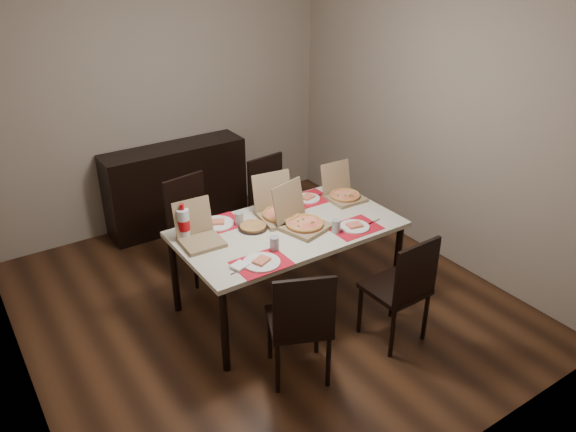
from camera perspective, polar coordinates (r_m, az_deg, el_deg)
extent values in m
cube|color=#412414|center=(4.97, -2.45, -8.85)|extent=(3.80, 4.00, 0.02)
cube|color=gray|center=(6.06, -12.88, 11.05)|extent=(3.80, 0.02, 2.60)
cube|color=gray|center=(5.51, 14.68, 9.24)|extent=(0.02, 4.00, 2.60)
cube|color=black|center=(6.15, -11.27, 2.97)|extent=(1.50, 0.40, 0.90)
cube|color=beige|center=(4.57, 0.00, -1.34)|extent=(1.80, 1.00, 0.04)
cylinder|color=black|center=(4.11, -6.47, -11.51)|extent=(0.06, 0.06, 0.71)
cylinder|color=black|center=(4.94, 11.04, -4.58)|extent=(0.06, 0.06, 0.71)
cylinder|color=black|center=(4.77, -11.46, -5.85)|extent=(0.06, 0.06, 0.71)
cylinder|color=black|center=(5.50, 4.73, -0.64)|extent=(0.06, 0.06, 0.71)
cube|color=black|center=(4.01, 1.06, -10.68)|extent=(0.55, 0.55, 0.04)
cube|color=black|center=(3.71, 1.67, -9.40)|extent=(0.40, 0.20, 0.46)
cylinder|color=black|center=(4.00, -1.07, -15.18)|extent=(0.04, 0.04, 0.43)
cylinder|color=black|center=(4.06, 4.12, -14.54)|extent=(0.04, 0.04, 0.43)
cylinder|color=black|center=(4.27, -1.86, -11.98)|extent=(0.04, 0.04, 0.43)
cylinder|color=black|center=(4.33, 2.95, -11.44)|extent=(0.04, 0.04, 0.43)
cube|color=black|center=(4.42, 10.81, -7.23)|extent=(0.43, 0.43, 0.04)
cube|color=black|center=(4.18, 12.95, -5.55)|extent=(0.42, 0.04, 0.46)
cylinder|color=black|center=(4.35, 10.54, -11.66)|extent=(0.04, 0.04, 0.43)
cylinder|color=black|center=(4.57, 13.78, -9.88)|extent=(0.04, 0.04, 0.43)
cylinder|color=black|center=(4.55, 7.32, -9.44)|extent=(0.04, 0.04, 0.43)
cylinder|color=black|center=(4.76, 10.57, -7.86)|extent=(0.04, 0.04, 0.43)
cube|color=black|center=(5.20, -9.05, -1.50)|extent=(0.48, 0.48, 0.04)
cube|color=black|center=(5.23, -10.44, 1.64)|extent=(0.42, 0.10, 0.46)
cylinder|color=black|center=(5.53, -8.41, -2.38)|extent=(0.04, 0.04, 0.43)
cylinder|color=black|center=(5.36, -11.55, -3.65)|extent=(0.04, 0.04, 0.43)
cylinder|color=black|center=(5.27, -6.14, -3.80)|extent=(0.04, 0.04, 0.43)
cylinder|color=black|center=(5.10, -9.37, -5.19)|extent=(0.04, 0.04, 0.43)
cube|color=black|center=(5.57, -1.05, 0.89)|extent=(0.47, 0.47, 0.04)
cube|color=black|center=(5.60, -2.32, 3.84)|extent=(0.42, 0.08, 0.46)
cylinder|color=black|center=(5.90, -0.82, -0.07)|extent=(0.04, 0.04, 0.43)
cylinder|color=black|center=(5.70, -3.58, -1.15)|extent=(0.04, 0.04, 0.43)
cylinder|color=black|center=(5.66, 1.54, -1.33)|extent=(0.04, 0.04, 0.43)
cylinder|color=black|center=(5.45, -1.26, -2.51)|extent=(0.04, 0.04, 0.43)
cube|color=red|center=(4.08, -2.70, -4.81)|extent=(0.40, 0.30, 0.00)
cylinder|color=white|center=(4.08, -2.70, -4.72)|extent=(0.27, 0.27, 0.01)
cube|color=#F9C37C|center=(4.07, -2.71, -4.54)|extent=(0.15, 0.13, 0.02)
cylinder|color=#94969E|center=(4.22, -1.40, -2.81)|extent=(0.07, 0.07, 0.11)
cube|color=#B2B2B7|center=(4.02, -4.70, -5.44)|extent=(0.20, 0.04, 0.00)
cube|color=white|center=(4.04, -4.95, -5.07)|extent=(0.13, 0.13, 0.02)
cube|color=red|center=(4.58, 6.76, -1.17)|extent=(0.40, 0.30, 0.00)
cylinder|color=white|center=(4.58, 6.77, -1.08)|extent=(0.24, 0.24, 0.01)
cube|color=#F9C37C|center=(4.57, 6.78, -0.92)|extent=(0.13, 0.11, 0.02)
cylinder|color=#94969E|center=(4.47, 4.91, -1.05)|extent=(0.07, 0.07, 0.11)
cube|color=#B2B2B7|center=(4.68, 8.55, -0.67)|extent=(0.20, 0.04, 0.00)
cube|color=red|center=(4.64, -7.21, -0.85)|extent=(0.40, 0.30, 0.00)
cylinder|color=white|center=(4.63, -7.21, -0.76)|extent=(0.27, 0.27, 0.01)
cube|color=#F9C37C|center=(4.62, -7.22, -0.60)|extent=(0.15, 0.14, 0.02)
cylinder|color=#94969E|center=(4.59, -4.99, -0.27)|extent=(0.07, 0.07, 0.11)
cube|color=#B2B2B7|center=(4.58, -8.64, -1.31)|extent=(0.20, 0.04, 0.00)
cube|color=white|center=(4.60, -9.21, -1.04)|extent=(0.13, 0.13, 0.02)
cube|color=red|center=(5.03, 2.01, 1.72)|extent=(0.40, 0.30, 0.00)
cylinder|color=white|center=(5.03, 2.01, 1.80)|extent=(0.22, 0.22, 0.01)
cube|color=#F9C37C|center=(5.02, 2.01, 1.96)|extent=(0.14, 0.12, 0.02)
cylinder|color=#94969E|center=(4.88, 0.71, 1.59)|extent=(0.07, 0.07, 0.11)
cube|color=#B2B2B7|center=(5.13, 3.43, 2.19)|extent=(0.20, 0.04, 0.00)
cube|color=white|center=(4.54, 1.20, -1.19)|extent=(0.16, 0.16, 0.02)
cube|color=#886E4E|center=(4.53, 1.69, -1.09)|extent=(0.42, 0.42, 0.03)
cube|color=#886E4E|center=(4.55, 0.05, 1.51)|extent=(0.35, 0.17, 0.31)
cylinder|color=#F9C37C|center=(4.52, 1.70, -0.80)|extent=(0.36, 0.36, 0.02)
cube|color=#886E4E|center=(5.05, 5.81, 1.82)|extent=(0.31, 0.31, 0.03)
cube|color=#886E4E|center=(5.09, 4.87, 3.99)|extent=(0.30, 0.08, 0.27)
cylinder|color=#F9C37C|center=(5.04, 5.82, 2.07)|extent=(0.27, 0.27, 0.02)
cube|color=#886E4E|center=(4.37, -8.76, -2.62)|extent=(0.32, 0.32, 0.03)
cube|color=#886E4E|center=(4.42, -9.67, -0.04)|extent=(0.31, 0.08, 0.27)
cube|color=#886E4E|center=(4.68, -0.72, -0.12)|extent=(0.38, 0.38, 0.03)
cube|color=#886E4E|center=(4.75, -1.64, 2.61)|extent=(0.35, 0.12, 0.31)
cylinder|color=#F9C37C|center=(4.67, -0.73, 0.17)|extent=(0.33, 0.33, 0.02)
cylinder|color=black|center=(4.55, -3.58, -1.18)|extent=(0.24, 0.24, 0.01)
cylinder|color=tan|center=(4.54, -3.58, -1.02)|extent=(0.21, 0.21, 0.02)
imported|color=white|center=(4.71, -0.94, 0.04)|extent=(0.13, 0.13, 0.03)
cylinder|color=silver|center=(4.42, -10.56, -0.81)|extent=(0.10, 0.10, 0.25)
cylinder|color=#B6080F|center=(4.42, -10.55, -0.86)|extent=(0.10, 0.10, 0.09)
cylinder|color=#B6080F|center=(4.35, -10.72, 0.91)|extent=(0.03, 0.03, 0.05)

